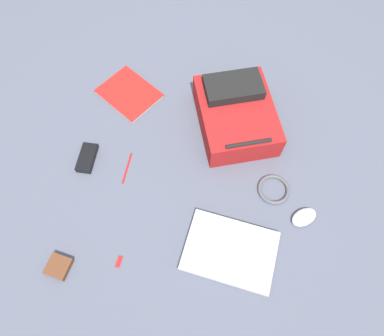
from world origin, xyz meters
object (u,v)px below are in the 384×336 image
object	(u,v)px
laptop	(230,251)
earbud_pouch	(59,267)
book_manual	(129,94)
backpack	(236,113)
power_brick	(87,157)
cable_coil	(274,189)
pen_black	(127,168)
computer_mouse	(304,217)
usb_stick	(119,262)

from	to	relation	value
laptop	earbud_pouch	xyz separation A→B (m)	(0.64, 0.13, -0.00)
book_manual	earbud_pouch	world-z (taller)	earbud_pouch
backpack	power_brick	distance (m)	0.69
book_manual	power_brick	distance (m)	0.38
book_manual	cable_coil	xyz separation A→B (m)	(-0.71, 0.42, -0.00)
power_brick	pen_black	size ratio (longest dim) A/B	0.91
cable_coil	earbud_pouch	size ratio (longest dim) A/B	1.64
backpack	computer_mouse	distance (m)	0.53
power_brick	cable_coil	bearing A→B (deg)	176.08
power_brick	usb_stick	xyz separation A→B (m)	(-0.23, 0.43, -0.01)
pen_black	power_brick	bearing A→B (deg)	-8.43
pen_black	earbud_pouch	world-z (taller)	earbud_pouch
book_manual	earbud_pouch	size ratio (longest dim) A/B	4.12
pen_black	usb_stick	xyz separation A→B (m)	(-0.05, 0.40, -0.00)
book_manual	power_brick	world-z (taller)	power_brick
backpack	book_manual	distance (m)	0.53
laptop	pen_black	bearing A→B (deg)	-33.42
earbud_pouch	usb_stick	distance (m)	0.23
laptop	usb_stick	distance (m)	0.43
computer_mouse	usb_stick	world-z (taller)	computer_mouse
book_manual	pen_black	size ratio (longest dim) A/B	2.31
backpack	book_manual	xyz separation A→B (m)	(0.52, -0.10, -0.07)
laptop	pen_black	distance (m)	0.56
book_manual	earbud_pouch	xyz separation A→B (m)	(0.11, 0.84, 0.01)
laptop	usb_stick	size ratio (longest dim) A/B	8.80
backpack	pen_black	world-z (taller)	backpack
power_brick	pen_black	distance (m)	0.18
power_brick	computer_mouse	bearing A→B (deg)	169.89
backpack	cable_coil	distance (m)	0.38
power_brick	earbud_pouch	xyz separation A→B (m)	(-0.01, 0.47, -0.00)
laptop	usb_stick	world-z (taller)	laptop
cable_coil	backpack	bearing A→B (deg)	-59.54
power_brick	pen_black	xyz separation A→B (m)	(-0.18, 0.03, -0.01)
cable_coil	power_brick	distance (m)	0.82
pen_black	usb_stick	size ratio (longest dim) A/B	3.39
cable_coil	earbud_pouch	world-z (taller)	earbud_pouch
book_manual	backpack	bearing A→B (deg)	168.79
cable_coil	pen_black	distance (m)	0.64
laptop	power_brick	size ratio (longest dim) A/B	2.84
book_manual	power_brick	bearing A→B (deg)	72.79
book_manual	usb_stick	size ratio (longest dim) A/B	7.83
computer_mouse	power_brick	distance (m)	0.95
pen_black	book_manual	bearing A→B (deg)	-80.22
laptop	cable_coil	distance (m)	0.33
backpack	usb_stick	distance (m)	0.80
laptop	book_manual	xyz separation A→B (m)	(0.54, -0.70, -0.01)
cable_coil	usb_stick	size ratio (longest dim) A/B	3.10
pen_black	usb_stick	world-z (taller)	same
backpack	earbud_pouch	distance (m)	0.97
computer_mouse	pen_black	bearing A→B (deg)	44.13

